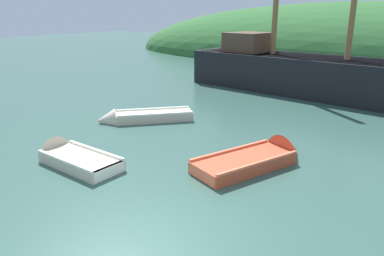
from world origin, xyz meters
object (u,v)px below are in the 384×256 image
at_px(sailing_ship, 299,78).
at_px(rowboat_center, 140,118).
at_px(rowboat_portside, 261,160).
at_px(rowboat_outer_right, 70,159).

bearing_deg(sailing_ship, rowboat_center, -101.38).
bearing_deg(rowboat_portside, sailing_ship, 34.62).
xyz_separation_m(rowboat_portside, rowboat_outer_right, (-4.68, -3.01, -0.01)).
bearing_deg(rowboat_center, rowboat_outer_right, 58.15).
height_order(sailing_ship, rowboat_center, sailing_ship).
relative_size(sailing_ship, rowboat_center, 4.56).
bearing_deg(sailing_ship, rowboat_portside, -68.37).
xyz_separation_m(sailing_ship, rowboat_portside, (2.38, -10.52, -0.66)).
xyz_separation_m(sailing_ship, rowboat_center, (-3.39, -9.19, -0.65)).
distance_m(rowboat_center, rowboat_outer_right, 4.47).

